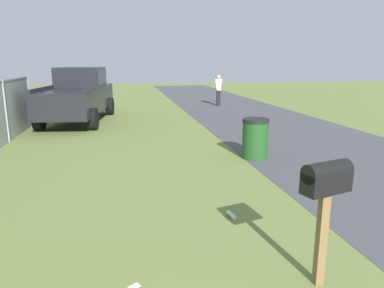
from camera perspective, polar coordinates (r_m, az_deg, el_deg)
mailbox at (r=3.81m, az=20.65°, el=-6.47°), size 0.34×0.56×1.35m
pickup_truck at (r=14.79m, az=-17.63°, el=7.79°), size 5.69×2.60×2.09m
trash_bin at (r=8.76m, az=10.07°, el=0.89°), size 0.65×0.65×0.97m
pedestrian at (r=19.22m, az=4.27°, el=8.94°), size 0.35×0.47×1.63m
litter_wrapper_far_scatter at (r=4.07m, az=-9.21°, el=-21.56°), size 0.14×0.15×0.01m
litter_bottle_near_hydrant at (r=5.53m, az=6.33°, el=-11.22°), size 0.23×0.10×0.07m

